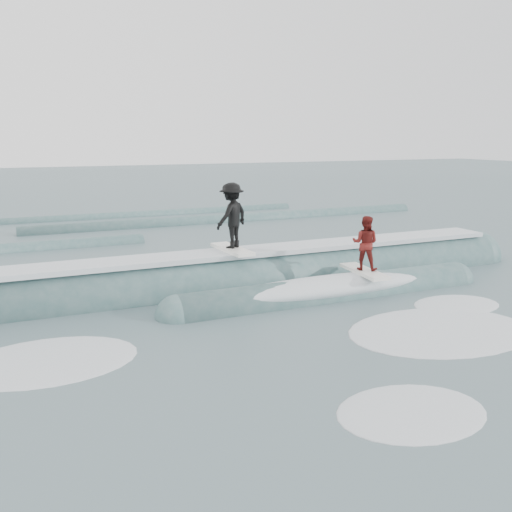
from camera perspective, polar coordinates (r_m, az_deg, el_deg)
name	(u,v)px	position (r m, az deg, el deg)	size (l,w,h in m)	color
ground	(342,344)	(12.68, 8.57, -8.72)	(160.00, 160.00, 0.00)	#40595D
breaking_wave	(259,286)	(17.08, 0.31, -3.00)	(20.52, 3.80, 2.05)	#365A5C
surfer_black	(232,217)	(16.80, -2.44, 3.87)	(1.43, 2.03, 2.02)	white
surfer_red	(365,247)	(16.53, 10.85, 0.90)	(0.95, 2.04, 1.66)	white
whitewater	(356,347)	(12.58, 9.97, -8.94)	(16.16, 7.58, 0.10)	silver
far_swells	(105,231)	(28.29, -14.85, 2.47)	(39.13, 8.65, 0.80)	#365A5C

